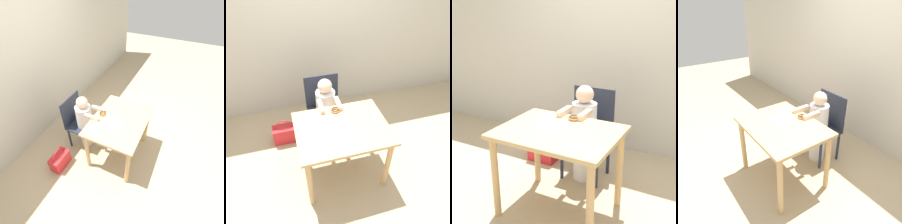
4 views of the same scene
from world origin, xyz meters
The scene contains 9 objects.
ground_plane centered at (0.00, 0.00, 0.00)m, with size 12.00×12.00×0.00m, color tan.
wall_back centered at (0.00, 1.51, 1.25)m, with size 8.00×0.05×2.50m.
dining_table centered at (0.00, 0.00, 0.64)m, with size 0.98×0.76×0.77m.
chair centered at (-0.04, 0.71, 0.49)m, with size 0.45×0.39×0.93m.
child_figure centered at (-0.04, 0.59, 0.51)m, with size 0.26×0.45×1.00m.
donut centered at (0.00, 0.27, 0.78)m, with size 0.10×0.10×0.03m.
napkin centered at (-0.11, 0.06, 0.77)m, with size 0.26×0.26×0.00m.
handbag centered at (-0.62, 0.73, 0.13)m, with size 0.32×0.18×0.38m.
plate centered at (-0.26, 0.23, 0.77)m, with size 0.17×0.17×0.01m.
Camera 1 is at (-1.66, -0.68, 2.52)m, focal length 28.00 mm.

